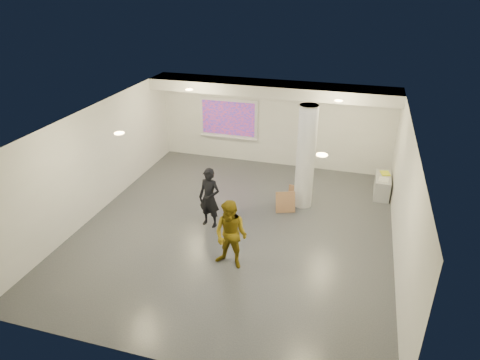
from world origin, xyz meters
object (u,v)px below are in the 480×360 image
(credenza, at_px, (382,186))
(projection_screen, at_px, (229,119))
(column, at_px, (306,157))
(woman, at_px, (209,198))
(man, at_px, (231,235))

(credenza, bearing_deg, projection_screen, 165.67)
(column, bearing_deg, woman, -140.74)
(projection_screen, height_order, credenza, projection_screen)
(projection_screen, bearing_deg, credenza, -14.61)
(projection_screen, height_order, man, projection_screen)
(projection_screen, relative_size, credenza, 1.97)
(column, distance_m, projection_screen, 4.08)
(projection_screen, distance_m, credenza, 5.63)
(credenza, bearing_deg, woman, -144.97)
(column, bearing_deg, credenza, 29.70)
(column, xyz_separation_m, woman, (-2.22, -1.81, -0.68))
(column, distance_m, man, 3.60)
(column, relative_size, credenza, 2.81)
(column, relative_size, woman, 1.83)
(projection_screen, xyz_separation_m, woman, (0.88, -4.46, -0.71))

